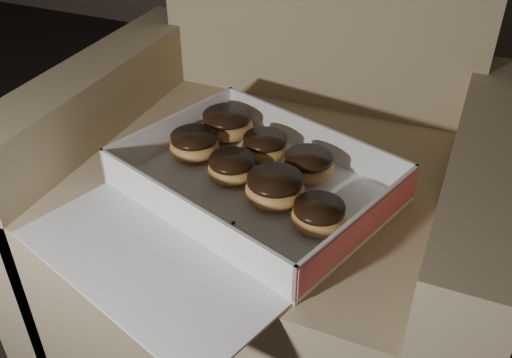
{
  "coord_description": "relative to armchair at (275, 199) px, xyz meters",
  "views": [
    {
      "loc": [
        0.97,
        -0.08,
        1.01
      ],
      "look_at": [
        0.65,
        0.66,
        0.44
      ],
      "focal_mm": 40.0,
      "sensor_mm": 36.0,
      "label": 1
    }
  ],
  "objects": [
    {
      "name": "armchair",
      "position": [
        0.0,
        0.0,
        0.0
      ],
      "size": [
        0.88,
        0.74,
        0.92
      ],
      "color": "#9C8E63",
      "rests_on": "floor"
    },
    {
      "name": "bakery_box",
      "position": [
        0.0,
        -0.19,
        0.14
      ],
      "size": [
        0.58,
        0.63,
        0.07
      ],
      "rotation": [
        0.0,
        0.0,
        -0.33
      ],
      "color": "white",
      "rests_on": "armchair"
    },
    {
      "name": "donut_a",
      "position": [
        0.15,
        -0.2,
        0.15
      ],
      "size": [
        0.09,
        0.09,
        0.04
      ],
      "color": "gold",
      "rests_on": "bakery_box"
    },
    {
      "name": "donut_b",
      "position": [
        -0.11,
        -0.0,
        0.16
      ],
      "size": [
        0.1,
        0.1,
        0.05
      ],
      "color": "gold",
      "rests_on": "bakery_box"
    },
    {
      "name": "donut_c",
      "position": [
        0.09,
        -0.07,
        0.15
      ],
      "size": [
        0.09,
        0.09,
        0.05
      ],
      "color": "gold",
      "rests_on": "bakery_box"
    },
    {
      "name": "donut_d",
      "position": [
        -0.03,
        -0.13,
        0.15
      ],
      "size": [
        0.09,
        0.09,
        0.04
      ],
      "color": "gold",
      "rests_on": "bakery_box"
    },
    {
      "name": "donut_e",
      "position": [
        -0.13,
        -0.09,
        0.15
      ],
      "size": [
        0.09,
        0.09,
        0.05
      ],
      "color": "gold",
      "rests_on": "bakery_box"
    },
    {
      "name": "donut_f",
      "position": [
        0.06,
        -0.17,
        0.16
      ],
      "size": [
        0.1,
        0.1,
        0.05
      ],
      "color": "gold",
      "rests_on": "bakery_box"
    },
    {
      "name": "donut_g",
      "position": [
        -0.01,
        -0.04,
        0.15
      ],
      "size": [
        0.09,
        0.09,
        0.04
      ],
      "color": "gold",
      "rests_on": "bakery_box"
    },
    {
      "name": "crumb_a",
      "position": [
        0.08,
        -0.3,
        0.13
      ],
      "size": [
        0.01,
        0.01,
        0.0
      ],
      "primitive_type": "ellipsoid",
      "color": "black",
      "rests_on": "bakery_box"
    },
    {
      "name": "crumb_b",
      "position": [
        0.0,
        -0.29,
        0.13
      ],
      "size": [
        0.01,
        0.01,
        0.0
      ],
      "primitive_type": "ellipsoid",
      "color": "black",
      "rests_on": "bakery_box"
    },
    {
      "name": "crumb_c",
      "position": [
        0.08,
        -0.3,
        0.13
      ],
      "size": [
        0.01,
        0.01,
        0.0
      ],
      "primitive_type": "ellipsoid",
      "color": "black",
      "rests_on": "bakery_box"
    },
    {
      "name": "crumb_d",
      "position": [
        0.02,
        -0.25,
        0.13
      ],
      "size": [
        0.01,
        0.01,
        0.0
      ],
      "primitive_type": "ellipsoid",
      "color": "black",
      "rests_on": "bakery_box"
    },
    {
      "name": "crumb_e",
      "position": [
        -0.18,
        -0.23,
        0.13
      ],
      "size": [
        0.01,
        0.01,
        0.0
      ],
      "primitive_type": "ellipsoid",
      "color": "black",
      "rests_on": "bakery_box"
    }
  ]
}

